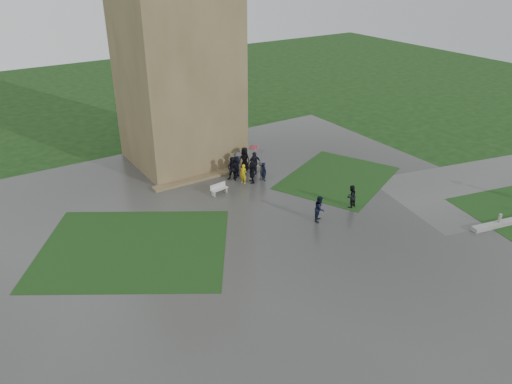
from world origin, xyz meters
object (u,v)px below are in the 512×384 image
pedestrian_mid (320,208)px  pedestrian_near (351,196)px  bench (219,189)px  tower (176,52)px

pedestrian_mid → pedestrian_near: bearing=-32.7°
bench → pedestrian_mid: pedestrian_mid is taller
tower → bench: bearing=-94.9°
bench → pedestrian_near: pedestrian_near is taller
bench → pedestrian_mid: bearing=-69.6°
pedestrian_near → tower: bearing=-76.7°
bench → pedestrian_mid: (3.65, -7.04, 0.47)m
pedestrian_mid → tower: bearing=63.7°
tower → pedestrian_mid: size_ratio=10.32×
pedestrian_mid → pedestrian_near: (3.01, 0.28, -0.06)m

